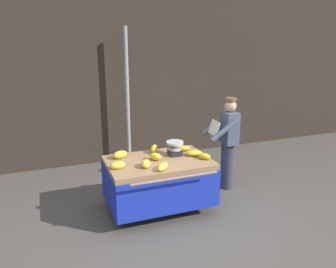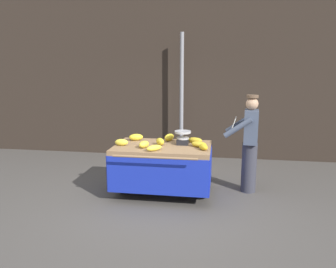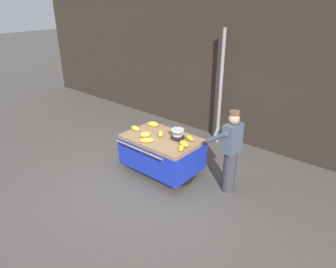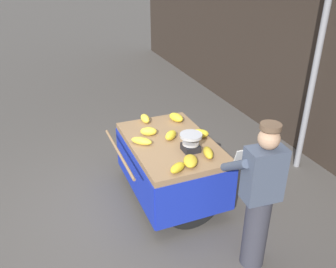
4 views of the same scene
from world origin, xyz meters
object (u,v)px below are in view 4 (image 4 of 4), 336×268
banana_bunch_1 (149,131)px  banana_bunch_4 (208,153)px  street_pole (313,78)px  banana_bunch_8 (145,119)px  banana_bunch_2 (199,134)px  banana_bunch_3 (177,168)px  vendor_person (259,198)px  banana_bunch_7 (142,141)px  banana_bunch_6 (176,117)px  banana_bunch_0 (171,135)px  weighing_scale (191,142)px  banana_bunch_5 (190,161)px  banana_cart (171,156)px

banana_bunch_1 → banana_bunch_4: (0.80, 0.49, -0.01)m
street_pole → banana_bunch_8: street_pole is taller
banana_bunch_2 → banana_bunch_3: size_ratio=1.15×
banana_bunch_4 → banana_bunch_8: (-1.21, -0.39, 0.01)m
vendor_person → banana_bunch_7: bearing=-154.0°
banana_bunch_6 → banana_bunch_8: (-0.14, -0.43, -0.00)m
banana_bunch_0 → banana_bunch_4: (0.58, 0.25, -0.01)m
weighing_scale → banana_bunch_8: size_ratio=1.22×
banana_bunch_5 → banana_bunch_6: 1.20m
weighing_scale → banana_bunch_0: size_ratio=1.33×
weighing_scale → banana_bunch_2: (-0.27, 0.25, -0.06)m
banana_bunch_4 → banana_bunch_8: banana_bunch_8 is taller
banana_bunch_7 → banana_bunch_2: bearing=80.8°
banana_bunch_7 → vendor_person: (1.53, 0.75, -0.04)m
banana_bunch_2 → banana_bunch_1: bearing=-118.9°
banana_bunch_1 → banana_bunch_5: bearing=13.0°
street_pole → banana_bunch_3: 2.54m
banana_cart → vendor_person: bearing=14.0°
weighing_scale → vendor_person: bearing=11.7°
banana_bunch_4 → vendor_person: (0.94, 0.09, -0.04)m
vendor_person → banana_bunch_3: bearing=-143.2°
banana_bunch_0 → banana_bunch_8: 0.65m
banana_bunch_2 → banana_bunch_4: bearing=-13.4°
banana_bunch_0 → banana_bunch_4: 0.63m
banana_bunch_4 → banana_bunch_5: (0.09, -0.28, -0.00)m
banana_bunch_3 → banana_bunch_8: 1.39m
banana_bunch_6 → banana_bunch_8: 0.46m
street_pole → vendor_person: (1.40, -1.82, -0.60)m
banana_cart → banana_bunch_3: bearing=-16.7°
weighing_scale → banana_bunch_2: size_ratio=1.09×
banana_bunch_3 → banana_bunch_7: (-0.77, -0.17, -0.00)m
banana_bunch_3 → banana_bunch_6: (-1.24, 0.52, 0.01)m
weighing_scale → banana_bunch_7: weighing_scale is taller
street_pole → banana_bunch_5: street_pole is taller
banana_bunch_3 → banana_bunch_8: size_ratio=0.98×
banana_bunch_0 → banana_bunch_8: bearing=-167.6°
street_pole → banana_bunch_3: bearing=-75.2°
banana_bunch_0 → banana_bunch_5: size_ratio=0.77×
banana_bunch_0 → banana_bunch_7: (-0.02, -0.40, -0.01)m
banana_bunch_4 → banana_bunch_6: size_ratio=1.02×
banana_bunch_2 → vendor_person: size_ratio=0.15×
banana_bunch_5 → banana_bunch_3: bearing=-67.8°
banana_bunch_7 → banana_bunch_8: size_ratio=1.26×
banana_bunch_2 → weighing_scale: bearing=-42.9°
banana_bunch_2 → street_pole: bearing=89.7°
banana_bunch_4 → vendor_person: size_ratio=0.15×
banana_cart → banana_bunch_1: banana_bunch_1 is taller
banana_bunch_4 → banana_cart: bearing=-152.7°
banana_cart → banana_bunch_0: size_ratio=7.85×
street_pole → weighing_scale: 2.13m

